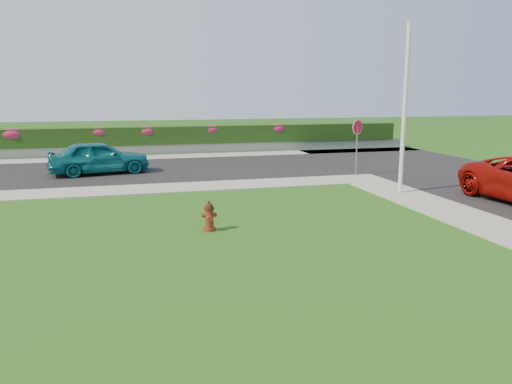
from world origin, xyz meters
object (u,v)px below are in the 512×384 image
object	(u,v)px
sedan_teal	(99,157)
stop_sign	(357,134)
fire_hydrant	(209,217)
utility_pole	(404,110)

from	to	relation	value
sedan_teal	stop_sign	xyz separation A→B (m)	(11.39, -3.51, 1.12)
fire_hydrant	sedan_teal	bearing A→B (deg)	109.57
sedan_teal	utility_pole	bearing A→B (deg)	-134.54
sedan_teal	stop_sign	distance (m)	11.97
fire_hydrant	stop_sign	xyz separation A→B (m)	(8.03, 7.39, 1.53)
utility_pole	stop_sign	xyz separation A→B (m)	(0.14, 4.08, -1.20)
fire_hydrant	stop_sign	distance (m)	11.02
stop_sign	fire_hydrant	bearing A→B (deg)	-140.71
fire_hydrant	sedan_teal	xyz separation A→B (m)	(-3.36, 10.89, 0.42)
fire_hydrant	sedan_teal	size ratio (longest dim) A/B	0.18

